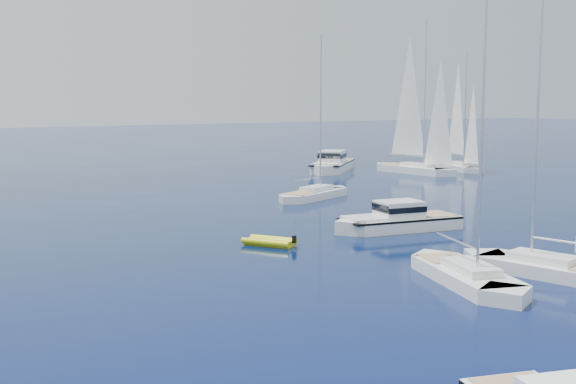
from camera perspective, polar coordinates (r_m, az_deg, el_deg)
name	(u,v)px	position (r m, az deg, el deg)	size (l,w,h in m)	color
ground	(561,326)	(32.44, 20.15, -9.59)	(400.00, 400.00, 0.00)	#070D49
motor_cruiser_centre	(396,230)	(51.78, 8.29, -2.91)	(3.02, 9.87, 2.59)	silver
motor_cruiser_distant	(332,171)	(90.64, 3.36, 1.60)	(3.71, 12.14, 3.19)	silver
sailboat_fore	(466,283)	(38.16, 13.49, -6.78)	(2.73, 10.52, 15.46)	silver
sailboat_mid_r	(550,276)	(40.81, 19.41, -6.08)	(2.75, 10.58, 15.56)	silver
sailboat_centre	(314,198)	(66.87, 2.01, -0.49)	(2.67, 10.27, 15.10)	silver
sailboat_sails_r	(415,173)	(89.77, 9.67, 1.45)	(3.28, 12.62, 18.54)	white
sailboat_sails_far	(459,170)	(94.15, 12.97, 1.64)	(2.62, 10.09, 14.84)	silver
tender_yellow	(270,245)	(46.18, -1.42, -4.10)	(1.87, 3.36, 0.95)	#C5C70B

